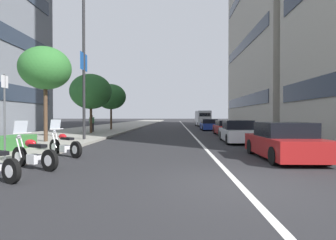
% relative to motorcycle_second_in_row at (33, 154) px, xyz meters
% --- Properties ---
extents(ground_plane, '(400.00, 400.00, 0.00)m').
position_rel_motorcycle_second_in_row_xyz_m(ground_plane, '(-1.78, -5.88, -0.44)').
color(ground_plane, '#262628').
extents(sidewalk_right_plaza, '(160.00, 8.54, 0.15)m').
position_rel_motorcycle_second_in_row_xyz_m(sidewalk_right_plaza, '(28.22, 4.84, -0.37)').
color(sidewalk_right_plaza, gray).
rests_on(sidewalk_right_plaza, ground).
extents(lane_centre_stripe, '(110.00, 0.16, 0.01)m').
position_rel_motorcycle_second_in_row_xyz_m(lane_centre_stripe, '(33.22, -5.88, -0.44)').
color(lane_centre_stripe, silver).
rests_on(lane_centre_stripe, ground).
extents(motorcycle_second_in_row, '(1.11, 1.93, 1.48)m').
position_rel_motorcycle_second_in_row_xyz_m(motorcycle_second_in_row, '(0.00, 0.00, 0.00)').
color(motorcycle_second_in_row, black).
rests_on(motorcycle_second_in_row, ground).
extents(motorcycle_by_sign_pole, '(1.40, 1.84, 1.49)m').
position_rel_motorcycle_second_in_row_xyz_m(motorcycle_by_sign_pole, '(2.62, 0.13, 0.00)').
color(motorcycle_by_sign_pole, black).
rests_on(motorcycle_by_sign_pole, ground).
extents(car_mid_block_traffic, '(4.17, 1.92, 1.39)m').
position_rel_motorcycle_second_in_row_xyz_m(car_mid_block_traffic, '(2.14, -8.48, 0.20)').
color(car_mid_block_traffic, maroon).
rests_on(car_mid_block_traffic, ground).
extents(car_following_behind, '(4.56, 1.97, 1.37)m').
position_rel_motorcycle_second_in_row_xyz_m(car_following_behind, '(8.78, -8.24, 0.19)').
color(car_following_behind, silver).
rests_on(car_following_behind, ground).
extents(car_lead_in_lane, '(4.63, 1.83, 1.29)m').
position_rel_motorcycle_second_in_row_xyz_m(car_lead_in_lane, '(15.38, -8.80, 0.17)').
color(car_lead_in_lane, maroon).
rests_on(car_lead_in_lane, ground).
extents(car_far_down_avenue, '(4.57, 1.90, 1.32)m').
position_rel_motorcycle_second_in_row_xyz_m(car_far_down_avenue, '(23.73, -8.34, 0.17)').
color(car_far_down_avenue, navy).
rests_on(car_far_down_avenue, ground).
extents(delivery_van_ahead, '(5.67, 2.26, 2.56)m').
position_rel_motorcycle_second_in_row_xyz_m(delivery_van_ahead, '(37.20, -8.96, 0.93)').
color(delivery_van_ahead, silver).
rests_on(delivery_van_ahead, ground).
extents(parking_sign_by_curb, '(0.32, 0.06, 2.85)m').
position_rel_motorcycle_second_in_row_xyz_m(parking_sign_by_curb, '(0.51, 1.21, 1.40)').
color(parking_sign_by_curb, '#47494C').
rests_on(parking_sign_by_curb, sidewalk_right_plaza).
extents(street_lamp_with_banners, '(1.26, 2.65, 9.26)m').
position_rel_motorcycle_second_in_row_xyz_m(street_lamp_with_banners, '(9.06, 1.17, 5.19)').
color(street_lamp_with_banners, '#232326').
rests_on(street_lamp_with_banners, sidewalk_right_plaza).
extents(street_tree_far_plaza, '(2.93, 2.93, 5.54)m').
position_rel_motorcycle_second_in_row_xyz_m(street_tree_far_plaza, '(7.45, 3.25, 3.99)').
color(street_tree_far_plaza, '#473323').
rests_on(street_tree_far_plaza, sidewalk_right_plaza).
extents(street_tree_by_lamp_post, '(3.66, 3.66, 5.25)m').
position_rel_motorcycle_second_in_row_xyz_m(street_tree_by_lamp_post, '(15.63, 3.16, 3.39)').
color(street_tree_by_lamp_post, '#473323').
rests_on(street_tree_by_lamp_post, sidewalk_right_plaza).
extents(street_tree_near_plaza_corner, '(3.39, 3.39, 5.18)m').
position_rel_motorcycle_second_in_row_xyz_m(street_tree_near_plaza_corner, '(22.50, 3.00, 3.44)').
color(street_tree_near_plaza_corner, '#473323').
rests_on(street_tree_near_plaza_corner, sidewalk_right_plaza).
extents(pedestrian_on_plaza, '(0.39, 0.47, 1.62)m').
position_rel_motorcycle_second_in_row_xyz_m(pedestrian_on_plaza, '(17.35, 3.62, 0.52)').
color(pedestrian_on_plaza, '#2D2D33').
rests_on(pedestrian_on_plaza, sidewalk_right_plaza).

